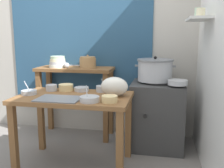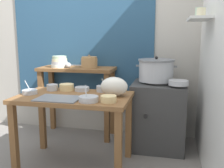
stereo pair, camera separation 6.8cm
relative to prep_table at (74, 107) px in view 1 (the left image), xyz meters
The scene contains 20 objects.
ground_plane 0.62m from the prep_table, 145.94° to the right, with size 9.00×9.00×0.00m, color gray.
wall_back 1.24m from the prep_table, 90.58° to the left, with size 4.40×0.12×2.60m.
wall_right 1.48m from the prep_table, ahead, with size 0.30×3.20×2.60m.
prep_table is the anchor object (origin of this frame).
back_shelf_table 0.81m from the prep_table, 107.97° to the left, with size 0.96×0.40×0.90m.
stove_block 1.04m from the prep_table, 38.74° to the left, with size 0.60×0.61×0.78m.
steamer_pot 1.04m from the prep_table, 41.08° to the left, with size 0.46×0.41×0.29m.
clay_pot 0.85m from the prep_table, 96.03° to the left, with size 0.20×0.20×0.16m.
bowl_stack_enamel 0.93m from the prep_table, 122.45° to the left, with size 0.22×0.22×0.14m.
ladle 0.82m from the prep_table, 114.85° to the left, with size 0.30×0.10×0.07m.
serving_tray 0.22m from the prep_table, 116.54° to the right, with size 0.40×0.28×0.01m, color slate.
plastic_bag 0.44m from the prep_table, ahead, with size 0.26×0.18×0.19m, color silver.
wide_pan 1.11m from the prep_table, 24.07° to the left, with size 0.21×0.21×0.05m, color #B7BABF.
prep_bowl_0 0.46m from the prep_table, 25.18° to the right, with size 0.14×0.14×0.06m.
prep_bowl_1 0.38m from the prep_table, 150.44° to the left, with size 0.12×0.12×0.07m.
prep_bowl_2 0.30m from the prep_table, 127.69° to the left, with size 0.15×0.15×0.07m.
prep_bowl_3 0.26m from the prep_table, 88.08° to the left, with size 0.15×0.15×0.04m.
prep_bowl_4 0.47m from the prep_table, behind, with size 0.15×0.15×0.14m.
prep_bowl_5 0.36m from the prep_table, 45.37° to the left, with size 0.13×0.13×0.14m.
prep_bowl_6 0.33m from the prep_table, 43.10° to the right, with size 0.17×0.17×0.14m.
Camera 1 is at (0.92, -2.25, 1.28)m, focal length 41.15 mm.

